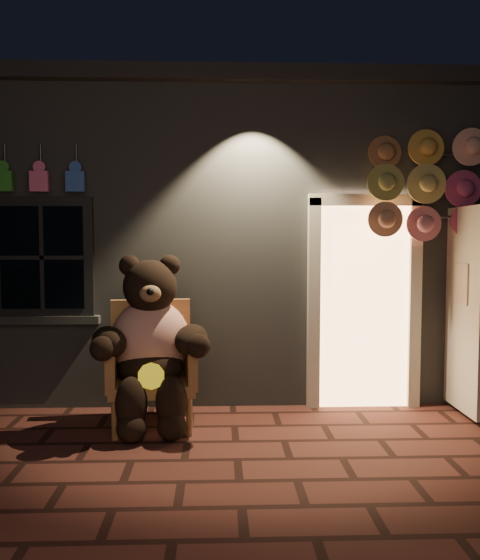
{
  "coord_description": "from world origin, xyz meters",
  "views": [
    {
      "loc": [
        -0.15,
        -4.55,
        1.74
      ],
      "look_at": [
        0.06,
        1.0,
        1.35
      ],
      "focal_mm": 38.0,
      "sensor_mm": 36.0,
      "label": 1
    }
  ],
  "objects": [
    {
      "name": "ground",
      "position": [
        0.0,
        0.0,
        0.0
      ],
      "size": [
        60.0,
        60.0,
        0.0
      ],
      "primitive_type": "plane",
      "color": "#4F251E",
      "rests_on": "ground"
    },
    {
      "name": "shop_building",
      "position": [
        0.0,
        3.99,
        1.74
      ],
      "size": [
        7.3,
        5.95,
        3.51
      ],
      "color": "slate",
      "rests_on": "ground"
    },
    {
      "name": "wicker_armchair",
      "position": [
        -0.77,
        0.93,
        0.58
      ],
      "size": [
        0.87,
        0.8,
        1.15
      ],
      "rotation": [
        0.0,
        0.0,
        0.12
      ],
      "color": "#9F713D",
      "rests_on": "ground"
    },
    {
      "name": "teddy_bear",
      "position": [
        -0.76,
        0.78,
        0.79
      ],
      "size": [
        1.15,
        0.94,
        1.59
      ],
      "rotation": [
        0.0,
        0.0,
        0.12
      ],
      "color": "red",
      "rests_on": "ground"
    },
    {
      "name": "hat_rack",
      "position": [
        2.14,
        1.28,
        2.24
      ],
      "size": [
        1.74,
        0.22,
        2.8
      ],
      "color": "#59595E",
      "rests_on": "ground"
    }
  ]
}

